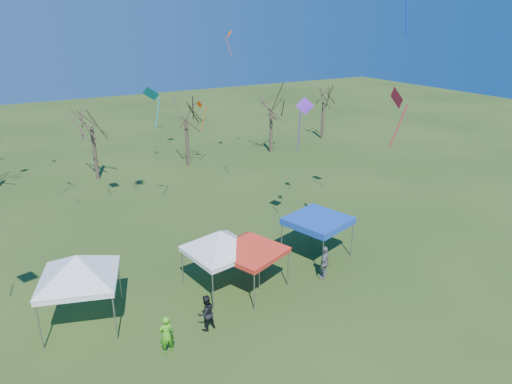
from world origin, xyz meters
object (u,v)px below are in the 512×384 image
(tree_4, at_px, (271,94))
(tent_red, at_px, (250,236))
(tent_blue, at_px, (318,221))
(person_dark, at_px, (206,313))
(tent_white_west, at_px, (76,260))
(tree_2, at_px, (89,107))
(person_green, at_px, (166,335))
(tree_3, at_px, (185,102))
(tree_5, at_px, (324,89))
(tent_white_mid, at_px, (219,235))
(person_grey, at_px, (325,262))

(tree_4, relative_size, tent_red, 2.00)
(tent_blue, distance_m, person_dark, 9.08)
(tent_white_west, bearing_deg, tent_red, -8.97)
(tree_2, relative_size, person_green, 4.61)
(person_green, bearing_deg, tree_2, -98.03)
(tent_red, bearing_deg, tree_3, 76.23)
(tree_2, relative_size, tree_5, 1.10)
(tent_white_mid, relative_size, person_grey, 2.26)
(tent_red, bearing_deg, tent_white_west, 171.03)
(tent_red, bearing_deg, tent_blue, 11.18)
(tree_4, bearing_deg, tent_white_mid, -127.53)
(tent_red, height_order, person_dark, tent_red)
(tree_4, xyz_separation_m, person_grey, (-10.68, -22.70, -5.11))
(tent_blue, relative_size, person_green, 2.20)
(tree_5, bearing_deg, person_grey, -127.56)
(tent_white_west, xyz_separation_m, person_green, (2.60, -3.83, -2.40))
(tent_white_mid, distance_m, person_dark, 4.10)
(tree_5, bearing_deg, tree_4, -166.15)
(tent_white_west, distance_m, person_green, 5.22)
(tent_red, bearing_deg, tree_5, 45.77)
(tree_5, height_order, tent_white_mid, tree_5)
(tent_blue, bearing_deg, tree_4, 65.03)
(tree_5, xyz_separation_m, tent_white_mid, (-24.32, -22.83, -2.66))
(tree_4, bearing_deg, person_grey, -115.19)
(tree_2, relative_size, tree_4, 1.04)
(tent_white_west, height_order, person_green, tent_white_west)
(tent_blue, bearing_deg, tent_white_mid, -178.08)
(tree_2, distance_m, tent_white_mid, 21.46)
(tree_2, xyz_separation_m, person_green, (-2.37, -24.48, -5.40))
(tree_2, distance_m, tree_5, 26.15)
(person_dark, bearing_deg, tree_4, -136.99)
(tree_4, distance_m, tent_white_mid, 26.35)
(tree_3, xyz_separation_m, tent_red, (-5.29, -21.59, -3.07))
(person_green, bearing_deg, person_dark, -166.92)
(tree_5, xyz_separation_m, person_green, (-28.46, -26.17, -4.84))
(tent_red, bearing_deg, tree_4, 55.85)
(tree_5, distance_m, tent_white_mid, 33.46)
(tree_2, relative_size, tent_red, 2.07)
(tree_4, xyz_separation_m, tree_5, (8.37, 2.06, -0.33))
(tent_white_west, relative_size, person_dark, 2.53)
(tent_white_mid, xyz_separation_m, person_green, (-4.14, -3.34, -2.18))
(tent_white_mid, distance_m, person_grey, 6.01)
(tree_2, distance_m, tree_4, 17.73)
(tent_white_mid, bearing_deg, tree_4, 52.47)
(tent_white_mid, distance_m, tent_red, 1.55)
(tree_4, distance_m, person_green, 31.80)
(tree_5, distance_m, person_green, 38.96)
(tent_white_west, height_order, person_dark, tent_white_west)
(tree_4, distance_m, tent_blue, 22.98)
(tent_blue, xyz_separation_m, person_green, (-10.52, -3.56, -1.39))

